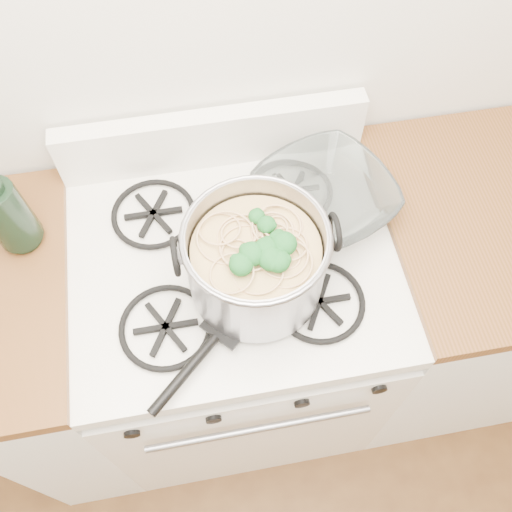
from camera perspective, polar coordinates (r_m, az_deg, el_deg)
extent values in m
cube|color=white|center=(1.77, -1.76, -8.18)|extent=(0.76, 0.65, 0.81)
cube|color=white|center=(1.34, -2.30, -0.64)|extent=(0.76, 0.65, 0.04)
cube|color=black|center=(1.67, 0.06, -17.86)|extent=(0.58, 0.02, 0.46)
cube|color=black|center=(1.32, -2.35, 0.04)|extent=(0.60, 0.56, 0.02)
cylinder|color=black|center=(1.33, -12.33, -16.60)|extent=(0.04, 0.03, 0.04)
cylinder|color=black|center=(1.32, -4.32, -15.57)|extent=(0.04, 0.03, 0.04)
cylinder|color=black|center=(1.33, 4.52, -14.08)|extent=(0.04, 0.03, 0.04)
cylinder|color=black|center=(1.36, 12.11, -12.52)|extent=(0.04, 0.03, 0.04)
cube|color=silver|center=(1.80, -18.16, -10.03)|extent=(0.25, 0.65, 0.88)
cube|color=#523413|center=(1.40, -23.26, -3.39)|extent=(0.25, 0.65, 0.04)
cube|color=silver|center=(1.98, 24.25, -2.89)|extent=(1.00, 0.65, 0.88)
cylinder|color=#93939B|center=(1.18, 0.00, -0.47)|extent=(0.29, 0.29, 0.19)
torus|color=#93939B|center=(1.10, 0.00, 1.90)|extent=(0.30, 0.30, 0.01)
torus|color=black|center=(1.12, -8.07, -0.05)|extent=(0.01, 0.08, 0.08)
torus|color=black|center=(1.15, 7.87, 2.40)|extent=(0.01, 0.08, 0.08)
cylinder|color=tan|center=(1.21, 0.00, -1.04)|extent=(0.27, 0.27, 0.14)
sphere|color=#175720|center=(1.13, 0.00, 1.18)|extent=(0.04, 0.04, 0.04)
sphere|color=#175720|center=(1.13, 0.00, 1.18)|extent=(0.04, 0.04, 0.04)
sphere|color=#175720|center=(1.13, 0.00, 1.18)|extent=(0.04, 0.04, 0.04)
sphere|color=#175720|center=(1.13, 0.00, 1.18)|extent=(0.04, 0.04, 0.04)
sphere|color=#175720|center=(1.13, 0.00, 1.18)|extent=(0.04, 0.04, 0.04)
sphere|color=#175720|center=(1.13, 0.00, 1.18)|extent=(0.04, 0.04, 0.04)
sphere|color=#175720|center=(1.13, 0.00, 1.18)|extent=(0.04, 0.04, 0.04)
sphere|color=#175720|center=(1.13, 0.00, 1.18)|extent=(0.04, 0.04, 0.04)
sphere|color=#175720|center=(1.13, 0.00, 1.18)|extent=(0.04, 0.04, 0.04)
sphere|color=#175720|center=(1.13, 0.00, 1.18)|extent=(0.04, 0.04, 0.04)
imported|color=white|center=(1.37, 6.79, 5.36)|extent=(0.16, 0.16, 0.03)
imported|color=black|center=(1.33, -23.97, 4.51)|extent=(0.13, 0.13, 0.27)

